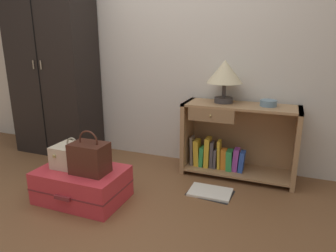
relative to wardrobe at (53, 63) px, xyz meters
The scene contains 11 objects.
ground_plane 2.03m from the wardrobe, 43.16° to the right, with size 9.00×9.00×0.00m, color brown.
back_wall 1.35m from the wardrobe, 12.93° to the left, with size 6.40×0.10×2.60m, color beige.
wardrobe is the anchor object (origin of this frame).
bookshelf 2.13m from the wardrobe, ahead, with size 1.04×0.37×0.70m.
table_lamp 1.90m from the wardrobe, ahead, with size 0.33×0.33×0.39m.
bowl 2.32m from the wardrobe, ahead, with size 0.15×0.15×0.06m, color slate.
suitcase_large 1.58m from the wardrobe, 42.49° to the right, with size 0.70×0.49×0.27m.
train_case 1.39m from the wardrobe, 44.33° to the right, with size 0.31×0.24×0.25m.
handbag 1.54m from the wardrobe, 40.17° to the right, with size 0.28×0.19×0.35m.
bottle 1.41m from the wardrobe, 62.37° to the right, with size 0.07×0.07×0.17m.
open_book_on_floor 2.20m from the wardrobe, 11.85° to the right, with size 0.39×0.29×0.02m.
Camera 1 is at (1.16, -1.52, 1.27)m, focal length 32.65 mm.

